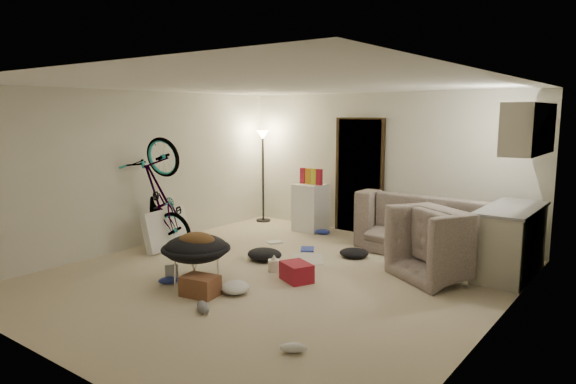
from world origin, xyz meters
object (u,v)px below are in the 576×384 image
Objects in this scene: kitchen_counter at (510,242)px; drink_case_b at (297,272)px; bicycle at (162,220)px; armchair at (451,251)px; sofa at (434,231)px; juicer at (274,265)px; drink_case_a at (200,286)px; mini_fridge at (310,207)px; tv_box at (166,229)px; saucer_chair at (196,255)px; floor_lamp at (263,156)px.

drink_case_b is at bearing -137.23° from kitchen_counter.
bicycle reaches higher than kitchen_counter.
armchair is at bearing 67.11° from drink_case_b.
juicer is (-1.37, -2.26, -0.24)m from sofa.
drink_case_a is at bearing -127.52° from bicycle.
kitchen_counter is 4.12m from drink_case_a.
mini_fridge is 0.90× the size of tv_box.
bicycle is at bearing -113.75° from mini_fridge.
saucer_chair is (-2.50, -2.18, 0.02)m from armchair.
mini_fridge reaches higher than tv_box.
armchair is at bearing -20.72° from mini_fridge.
sofa is at bearing 58.74° from juicer.
mini_fridge is at bearing -32.49° from bicycle.
mini_fridge is 3.68× the size of juicer.
bicycle is 2.75m from mini_fridge.
floor_lamp is at bearing 116.86° from saucer_chair.
sofa is 1.23m from armchair.
floor_lamp reaches higher than drink_case_a.
drink_case_b is 0.51m from juicer.
saucer_chair is at bearing 131.69° from drink_case_a.
drink_case_b is at bearing -16.37° from juicer.
sofa is 1.27× the size of bicycle.
juicer is at bearing -66.63° from mini_fridge.
floor_lamp is 2.75m from bicycle.
sofa is 9.88× the size of juicer.
mini_fridge reaches higher than juicer.
tv_box is 2.32× the size of drink_case_b.
kitchen_counter reaches higher than sofa.
floor_lamp is 4.95m from kitchen_counter.
kitchen_counter is at bearing -8.58° from mini_fridge.
floor_lamp reaches higher than tv_box.
juicer is (2.13, 0.16, -0.38)m from bicycle.
sofa is 2.57m from drink_case_b.
floor_lamp reaches higher than drink_case_b.
kitchen_counter is 0.85m from armchair.
sofa is at bearing 57.06° from drink_case_a.
bicycle reaches higher than drink_case_b.
drink_case_a is at bearing 81.13° from armchair.
floor_lamp reaches higher than mini_fridge.
saucer_chair is at bearing 72.77° from armchair.
mini_fridge is at bearing 98.97° from saucer_chair.
armchair reaches higher than saucer_chair.
drink_case_a is at bearing -131.39° from kitchen_counter.
bicycle is 2.64m from drink_case_b.
saucer_chair is at bearing -114.48° from drink_case_b.
mini_fridge reaches higher than drink_case_a.
floor_lamp reaches higher than bicycle.
drink_case_b is (2.72, -2.61, -1.19)m from floor_lamp.
drink_case_b is at bearing -12.17° from tv_box.
bicycle is at bearing -157.41° from kitchen_counter.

